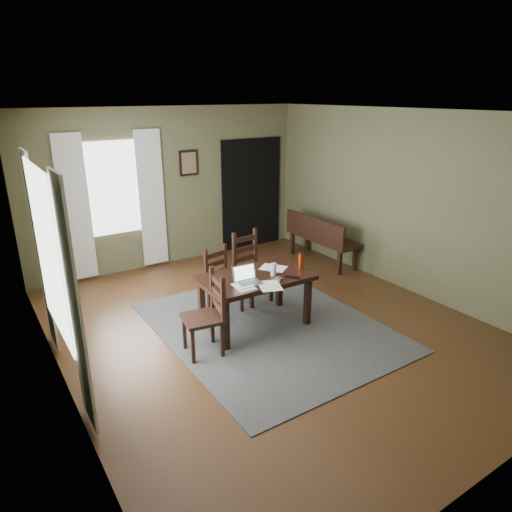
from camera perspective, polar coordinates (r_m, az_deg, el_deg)
ground at (r=6.07m, az=1.57°, el=-8.87°), size 5.00×6.00×0.01m
room_shell at (r=5.44m, az=1.75°, el=8.08°), size 5.02×6.02×2.71m
rug at (r=6.07m, az=1.57°, el=-8.78°), size 2.60×3.20×0.01m
dining_table at (r=5.83m, az=-0.13°, el=-3.26°), size 1.42×0.88×0.70m
chair_end at (r=5.33m, az=-6.20°, el=-7.35°), size 0.50×0.49×0.99m
chair_back_left at (r=6.31m, az=-4.23°, el=-3.18°), size 0.47×0.47×0.91m
chair_back_right at (r=6.62m, az=-0.61°, el=-1.50°), size 0.49×0.49×1.02m
bench at (r=8.20m, az=7.97°, el=2.58°), size 0.48×1.51×0.85m
laptop at (r=5.57m, az=-1.19°, el=-2.81°), size 0.33×0.26×0.21m
computer_mouse at (r=5.66m, az=2.85°, el=-2.89°), size 0.07×0.10×0.03m
tv_remote at (r=5.75m, az=4.57°, el=-2.62°), size 0.15×0.18×0.02m
drinking_glass at (r=5.79m, az=2.20°, el=-1.68°), size 0.09×0.09×0.16m
water_bottle at (r=6.03m, az=5.63°, el=-0.54°), size 0.09×0.09×0.24m
paper_a at (r=5.48m, az=-1.53°, el=-3.84°), size 0.24×0.31×0.00m
paper_c at (r=6.05m, az=2.17°, el=-1.49°), size 0.40×0.41×0.00m
paper_e at (r=5.50m, az=1.75°, el=-3.75°), size 0.36×0.40×0.00m
window_left at (r=4.83m, az=-24.61°, el=0.35°), size 0.01×1.30×1.70m
window_back at (r=7.76m, az=-17.44°, el=8.06°), size 1.00×0.01×1.50m
curtain_left_near at (r=4.16m, az=-21.77°, el=-5.96°), size 0.03×0.48×2.30m
curtain_left_far at (r=5.68m, az=-25.38°, el=0.33°), size 0.03×0.48×2.30m
curtain_back_left at (r=7.64m, az=-21.64°, el=5.47°), size 0.44×0.03×2.30m
curtain_back_right at (r=7.97m, az=-12.91°, el=6.92°), size 0.44×0.03×2.30m
framed_picture at (r=8.17m, az=-8.41°, el=11.44°), size 0.34×0.03×0.44m
doorway_back at (r=8.91m, az=-0.56°, el=7.76°), size 1.30×0.03×2.10m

